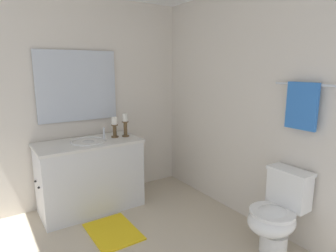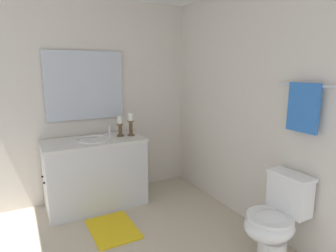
{
  "view_description": "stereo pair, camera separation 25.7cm",
  "coord_description": "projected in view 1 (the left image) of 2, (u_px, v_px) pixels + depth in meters",
  "views": [
    {
      "loc": [
        2.06,
        -0.97,
        1.64
      ],
      "look_at": [
        -0.24,
        0.57,
        1.07
      ],
      "focal_mm": 30.66,
      "sensor_mm": 36.0,
      "label": 1
    },
    {
      "loc": [
        2.19,
        -0.75,
        1.64
      ],
      "look_at": [
        -0.24,
        0.57,
        1.07
      ],
      "focal_mm": 30.66,
      "sensor_mm": 36.0,
      "label": 2
    }
  ],
  "objects": [
    {
      "name": "candle_holder_tall",
      "position": [
        125.0,
        124.0,
        3.46
      ],
      "size": [
        0.09,
        0.09,
        0.28
      ],
      "color": "brown",
      "rests_on": "vanity_cabinet"
    },
    {
      "name": "towel_bar",
      "position": [
        305.0,
        84.0,
        2.42
      ],
      "size": [
        0.56,
        0.02,
        0.02
      ],
      "primitive_type": "cylinder",
      "rotation": [
        0.0,
        1.57,
        0.0
      ],
      "color": "silver"
    },
    {
      "name": "toilet",
      "position": [
        277.0,
        214.0,
        2.54
      ],
      "size": [
        0.39,
        0.54,
        0.75
      ],
      "color": "white",
      "rests_on": "ground"
    },
    {
      "name": "mirror",
      "position": [
        78.0,
        86.0,
        3.35
      ],
      "size": [
        0.02,
        0.93,
        0.82
      ],
      "primitive_type": "cube",
      "color": "silver"
    },
    {
      "name": "wall_back",
      "position": [
        246.0,
        107.0,
        3.05
      ],
      "size": [
        2.77,
        0.04,
        2.45
      ],
      "primitive_type": "cube",
      "color": "silver",
      "rests_on": "ground"
    },
    {
      "name": "vanity_cabinet",
      "position": [
        90.0,
        175.0,
        3.33
      ],
      "size": [
        0.58,
        1.16,
        0.81
      ],
      "color": "silver",
      "rests_on": "ground"
    },
    {
      "name": "sink_basin",
      "position": [
        89.0,
        145.0,
        3.26
      ],
      "size": [
        0.4,
        0.4,
        0.24
      ],
      "color": "white",
      "rests_on": "vanity_cabinet"
    },
    {
      "name": "towel_near_vanity",
      "position": [
        302.0,
        106.0,
        2.45
      ],
      "size": [
        0.28,
        0.03,
        0.41
      ],
      "primitive_type": "cube",
      "color": "blue",
      "rests_on": "towel_bar"
    },
    {
      "name": "bath_mat",
      "position": [
        113.0,
        232.0,
        2.9
      ],
      "size": [
        0.6,
        0.44,
        0.02
      ],
      "primitive_type": "cube",
      "color": "yellow",
      "rests_on": "ground"
    },
    {
      "name": "wall_left",
      "position": [
        76.0,
        103.0,
        3.42
      ],
      "size": [
        0.04,
        2.81,
        2.45
      ],
      "primitive_type": "cube",
      "color": "silver",
      "rests_on": "ground"
    },
    {
      "name": "candle_holder_short",
      "position": [
        115.0,
        127.0,
        3.42
      ],
      "size": [
        0.09,
        0.09,
        0.24
      ],
      "color": "brown",
      "rests_on": "vanity_cabinet"
    }
  ]
}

